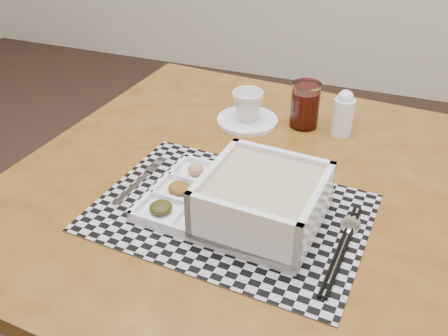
{
  "coord_description": "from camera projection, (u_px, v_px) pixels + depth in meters",
  "views": [
    {
      "loc": [
        0.53,
        -0.51,
        1.31
      ],
      "look_at": [
        0.24,
        0.25,
        0.77
      ],
      "focal_mm": 40.0,
      "sensor_mm": 36.0,
      "label": 1
    }
  ],
  "objects": [
    {
      "name": "dining_table",
      "position": [
        251.0,
        209.0,
        1.06
      ],
      "size": [
        1.04,
        1.04,
        0.73
      ],
      "color": "#512C0E",
      "rests_on": "ground"
    },
    {
      "name": "placemat",
      "position": [
        230.0,
        213.0,
        0.93
      ],
      "size": [
        0.52,
        0.39,
        0.0
      ],
      "primitive_type": "cube",
      "rotation": [
        0.0,
        0.0,
        -0.08
      ],
      "color": "#9F9FA6",
      "rests_on": "dining_table"
    },
    {
      "name": "serving_tray",
      "position": [
        255.0,
        203.0,
        0.88
      ],
      "size": [
        0.34,
        0.25,
        0.1
      ],
      "color": "white",
      "rests_on": "placemat"
    },
    {
      "name": "fork",
      "position": [
        141.0,
        179.0,
        1.02
      ],
      "size": [
        0.03,
        0.19,
        0.0
      ],
      "color": "silver",
      "rests_on": "placemat"
    },
    {
      "name": "spoon",
      "position": [
        349.0,
        229.0,
        0.88
      ],
      "size": [
        0.04,
        0.18,
        0.01
      ],
      "color": "silver",
      "rests_on": "placemat"
    },
    {
      "name": "chopsticks",
      "position": [
        342.0,
        249.0,
        0.84
      ],
      "size": [
        0.04,
        0.24,
        0.01
      ],
      "color": "black",
      "rests_on": "placemat"
    },
    {
      "name": "saucer",
      "position": [
        247.0,
        120.0,
        1.23
      ],
      "size": [
        0.15,
        0.15,
        0.01
      ],
      "primitive_type": "cylinder",
      "color": "white",
      "rests_on": "dining_table"
    },
    {
      "name": "cup",
      "position": [
        248.0,
        105.0,
        1.21
      ],
      "size": [
        0.09,
        0.09,
        0.07
      ],
      "primitive_type": "imported",
      "rotation": [
        0.0,
        0.0,
        -0.17
      ],
      "color": "white",
      "rests_on": "saucer"
    },
    {
      "name": "juice_glass",
      "position": [
        305.0,
        106.0,
        1.19
      ],
      "size": [
        0.07,
        0.07,
        0.11
      ],
      "color": "white",
      "rests_on": "dining_table"
    },
    {
      "name": "creamer_bottle",
      "position": [
        343.0,
        114.0,
        1.15
      ],
      "size": [
        0.05,
        0.05,
        0.11
      ],
      "color": "white",
      "rests_on": "dining_table"
    }
  ]
}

